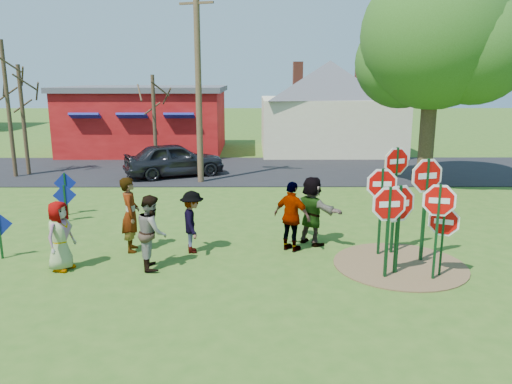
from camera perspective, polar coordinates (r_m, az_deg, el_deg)
ground at (r=13.23m, az=-4.37°, el=-6.81°), size 120.00×120.00×0.00m
road at (r=24.34m, az=-2.51°, el=2.50°), size 120.00×7.50×0.04m
dirt_patch at (r=12.77m, az=16.09°, el=-8.00°), size 3.20×3.20×0.03m
red_building at (r=31.18m, az=-12.35°, el=8.16°), size 9.40×7.69×3.90m
cream_house at (r=30.79m, az=8.34°, el=10.05°), size 9.40×9.40×6.50m
stop_sign_a at (r=11.46m, az=14.92°, el=-2.22°), size 1.07×0.17×2.28m
stop_sign_b at (r=12.98m, az=15.71°, el=2.12°), size 0.91×0.35×2.91m
stop_sign_c at (r=11.65m, az=20.12°, el=-1.97°), size 0.97×0.24×2.35m
stop_sign_d at (r=12.70m, az=18.89°, el=0.84°), size 1.10×0.33×2.74m
stop_sign_e at (r=11.77m, az=15.99°, el=-2.04°), size 1.09×0.50×2.28m
stop_sign_f at (r=12.03m, az=20.64°, el=-3.61°), size 0.85×0.41×1.78m
stop_sign_g at (r=12.88m, az=14.14°, el=-0.02°), size 1.06×0.07×2.41m
blue_diamond_c at (r=16.79m, az=-21.00°, el=-0.75°), size 0.71×0.14×1.21m
blue_diamond_d at (r=17.54m, az=-20.94°, el=0.36°), size 0.71×0.11×1.44m
person_a at (r=12.63m, az=-21.50°, el=-4.68°), size 0.77×0.95×1.68m
person_b at (r=13.39m, az=-14.16°, el=-2.51°), size 0.60×0.80×1.98m
person_c at (r=12.13m, az=-11.81°, el=-4.47°), size 0.86×1.00×1.79m
person_d at (r=13.04m, az=-7.28°, el=-3.41°), size 0.77×1.14×1.63m
person_e at (r=13.03m, az=4.14°, el=-2.83°), size 1.14×1.02×1.86m
person_f at (r=13.60m, az=6.40°, el=-2.13°), size 1.59×1.67×1.89m
suv at (r=23.01m, az=-9.32°, el=3.70°), size 4.82×3.44×1.52m
utility_pole at (r=21.27m, az=-6.62°, el=12.78°), size 1.98×0.75×8.37m
leafy_tree at (r=21.37m, az=20.06°, el=15.62°), size 6.25×5.70×8.88m
bare_tree_west at (r=25.24m, az=-25.19°, el=9.04°), size 1.80×1.80×5.01m
bare_tree_east at (r=25.36m, az=-11.60°, el=9.36°), size 1.80×1.80×4.57m
bare_tree_mid at (r=24.84m, az=-26.64°, el=10.39°), size 1.80×1.80×6.04m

